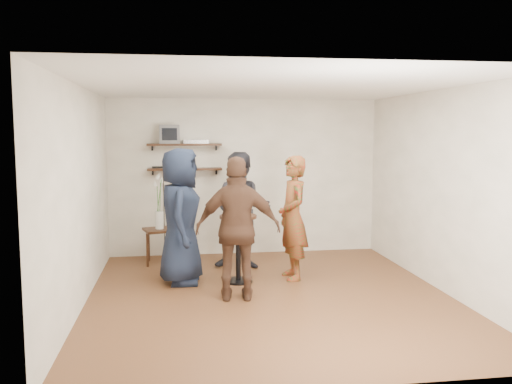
{
  "coord_description": "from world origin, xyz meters",
  "views": [
    {
      "loc": [
        -1.13,
        -6.51,
        2.05
      ],
      "look_at": [
        -0.12,
        0.4,
        1.28
      ],
      "focal_mm": 38.0,
      "sensor_mm": 36.0,
      "label": 1
    }
  ],
  "objects_px": {
    "dvd_deck": "(196,142)",
    "person_brown": "(238,229)",
    "radio": "(183,165)",
    "person_plaid": "(293,218)",
    "crt_monitor": "(170,134)",
    "side_table": "(160,234)",
    "person_navy": "(180,216)",
    "person_dark": "(242,211)",
    "drinks_table": "(238,239)"
  },
  "relations": [
    {
      "from": "side_table",
      "to": "crt_monitor",
      "type": "bearing_deg",
      "value": 68.27
    },
    {
      "from": "drinks_table",
      "to": "person_dark",
      "type": "xyz_separation_m",
      "value": [
        0.15,
        0.77,
        0.28
      ]
    },
    {
      "from": "person_brown",
      "to": "side_table",
      "type": "bearing_deg",
      "value": -56.78
    },
    {
      "from": "person_plaid",
      "to": "side_table",
      "type": "bearing_deg",
      "value": -127.12
    },
    {
      "from": "person_dark",
      "to": "person_brown",
      "type": "bearing_deg",
      "value": -87.72
    },
    {
      "from": "dvd_deck",
      "to": "person_brown",
      "type": "distance_m",
      "value": 2.67
    },
    {
      "from": "crt_monitor",
      "to": "side_table",
      "type": "relative_size",
      "value": 0.57
    },
    {
      "from": "side_table",
      "to": "person_plaid",
      "type": "distance_m",
      "value": 2.23
    },
    {
      "from": "crt_monitor",
      "to": "person_brown",
      "type": "height_order",
      "value": "crt_monitor"
    },
    {
      "from": "dvd_deck",
      "to": "person_plaid",
      "type": "distance_m",
      "value": 2.28
    },
    {
      "from": "dvd_deck",
      "to": "drinks_table",
      "type": "height_order",
      "value": "dvd_deck"
    },
    {
      "from": "person_dark",
      "to": "person_brown",
      "type": "relative_size",
      "value": 1.0
    },
    {
      "from": "radio",
      "to": "person_plaid",
      "type": "bearing_deg",
      "value": -46.66
    },
    {
      "from": "dvd_deck",
      "to": "drinks_table",
      "type": "distance_m",
      "value": 2.17
    },
    {
      "from": "side_table",
      "to": "person_dark",
      "type": "xyz_separation_m",
      "value": [
        1.24,
        -0.46,
        0.42
      ]
    },
    {
      "from": "side_table",
      "to": "person_brown",
      "type": "distance_m",
      "value": 2.27
    },
    {
      "from": "side_table",
      "to": "person_brown",
      "type": "height_order",
      "value": "person_brown"
    },
    {
      "from": "dvd_deck",
      "to": "person_brown",
      "type": "relative_size",
      "value": 0.23
    },
    {
      "from": "side_table",
      "to": "person_dark",
      "type": "relative_size",
      "value": 0.32
    },
    {
      "from": "crt_monitor",
      "to": "person_navy",
      "type": "distance_m",
      "value": 1.93
    },
    {
      "from": "crt_monitor",
      "to": "radio",
      "type": "relative_size",
      "value": 1.45
    },
    {
      "from": "drinks_table",
      "to": "person_navy",
      "type": "distance_m",
      "value": 0.84
    },
    {
      "from": "dvd_deck",
      "to": "person_plaid",
      "type": "relative_size",
      "value": 0.23
    },
    {
      "from": "crt_monitor",
      "to": "person_plaid",
      "type": "relative_size",
      "value": 0.19
    },
    {
      "from": "crt_monitor",
      "to": "drinks_table",
      "type": "relative_size",
      "value": 0.35
    },
    {
      "from": "person_navy",
      "to": "dvd_deck",
      "type": "bearing_deg",
      "value": -4.63
    },
    {
      "from": "side_table",
      "to": "person_plaid",
      "type": "bearing_deg",
      "value": -31.48
    },
    {
      "from": "dvd_deck",
      "to": "person_dark",
      "type": "distance_m",
      "value": 1.5
    },
    {
      "from": "side_table",
      "to": "person_navy",
      "type": "distance_m",
      "value": 1.28
    },
    {
      "from": "crt_monitor",
      "to": "drinks_table",
      "type": "height_order",
      "value": "crt_monitor"
    },
    {
      "from": "crt_monitor",
      "to": "side_table",
      "type": "distance_m",
      "value": 1.63
    },
    {
      "from": "dvd_deck",
      "to": "person_brown",
      "type": "xyz_separation_m",
      "value": [
        0.41,
        -2.43,
        -1.02
      ]
    },
    {
      "from": "side_table",
      "to": "person_brown",
      "type": "bearing_deg",
      "value": -63.25
    },
    {
      "from": "dvd_deck",
      "to": "crt_monitor",
      "type": "bearing_deg",
      "value": 180.0
    },
    {
      "from": "crt_monitor",
      "to": "dvd_deck",
      "type": "height_order",
      "value": "crt_monitor"
    },
    {
      "from": "drinks_table",
      "to": "person_plaid",
      "type": "bearing_deg",
      "value": 5.64
    },
    {
      "from": "person_navy",
      "to": "side_table",
      "type": "bearing_deg",
      "value": 20.74
    },
    {
      "from": "drinks_table",
      "to": "person_plaid",
      "type": "height_order",
      "value": "person_plaid"
    },
    {
      "from": "radio",
      "to": "drinks_table",
      "type": "height_order",
      "value": "radio"
    },
    {
      "from": "crt_monitor",
      "to": "drinks_table",
      "type": "bearing_deg",
      "value": -60.93
    },
    {
      "from": "person_brown",
      "to": "person_plaid",
      "type": "bearing_deg",
      "value": -128.95
    },
    {
      "from": "crt_monitor",
      "to": "side_table",
      "type": "height_order",
      "value": "crt_monitor"
    },
    {
      "from": "side_table",
      "to": "person_dark",
      "type": "height_order",
      "value": "person_dark"
    },
    {
      "from": "dvd_deck",
      "to": "person_dark",
      "type": "relative_size",
      "value": 0.23
    },
    {
      "from": "radio",
      "to": "side_table",
      "type": "relative_size",
      "value": 0.39
    },
    {
      "from": "crt_monitor",
      "to": "person_navy",
      "type": "relative_size",
      "value": 0.17
    },
    {
      "from": "radio",
      "to": "drinks_table",
      "type": "bearing_deg",
      "value": -66.64
    },
    {
      "from": "radio",
      "to": "person_plaid",
      "type": "height_order",
      "value": "person_plaid"
    },
    {
      "from": "side_table",
      "to": "person_navy",
      "type": "relative_size",
      "value": 0.31
    },
    {
      "from": "person_dark",
      "to": "person_navy",
      "type": "distance_m",
      "value": 1.16
    }
  ]
}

